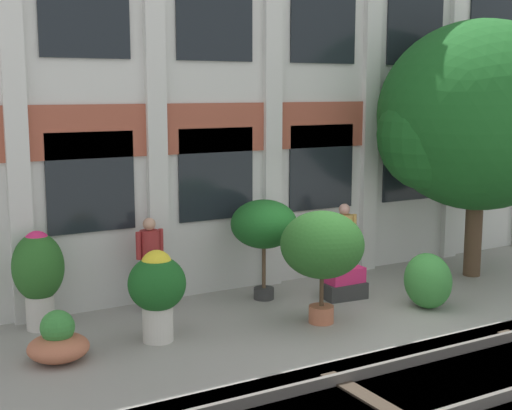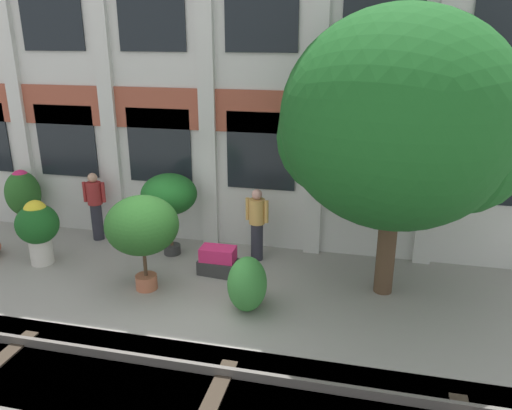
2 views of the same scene
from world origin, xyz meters
name	(u,v)px [view 1 (image 1 of 2)]	position (x,y,z in m)	size (l,w,h in m)	color
ground_plane	(353,320)	(0.00, 0.00, 0.00)	(80.00, 80.00, 0.00)	gray
apartment_facade	(265,59)	(0.00, 2.90, 4.37)	(14.56, 0.64, 8.80)	silver
rail_tracks	(477,386)	(0.00, -2.71, -0.13)	(22.20, 2.80, 0.43)	#423F3A
broadleaf_tree	(479,121)	(3.92, 1.11, 3.17)	(4.25, 4.05, 5.17)	#4C3826
potted_plant_fluted_column	(157,287)	(-3.17, 0.71, 0.85)	(0.88, 0.88, 1.42)	beige
potted_plant_low_pan	(264,226)	(-0.65, 1.81, 1.37)	(1.21, 1.21, 1.84)	#333333
potted_plant_wide_bowl	(58,342)	(-4.70, 0.67, 0.28)	(0.87, 0.87, 0.73)	#B76647
potted_plant_tall_urn	(322,246)	(-0.52, 0.18, 1.29)	(1.37, 1.37, 1.86)	#B76647
potted_plant_stone_basin	(38,270)	(-4.59, 2.17, 0.97)	(0.82, 0.82, 1.60)	beige
potted_plant_square_trough	(344,284)	(0.64, 1.10, 0.27)	(0.82, 0.53, 0.58)	#333333
resident_by_doorway	(344,241)	(1.26, 1.95, 0.85)	(0.52, 0.34, 1.60)	#282833
resident_watching_tracks	(150,261)	(-2.70, 2.20, 0.88)	(0.52, 0.34, 1.63)	#282833
topiary_hedge	(428,281)	(1.56, -0.09, 0.49)	(0.91, 0.70, 0.98)	#388438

